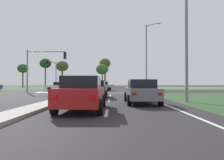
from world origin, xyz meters
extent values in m
plane|color=#282628|center=(0.00, 30.00, 0.00)|extent=(200.00, 200.00, 0.00)
cube|color=#385B2D|center=(-25.50, 54.50, 0.00)|extent=(35.00, 35.00, 0.01)
cube|color=#476B38|center=(25.50, 54.50, 0.00)|extent=(35.00, 35.00, 0.01)
cube|color=gray|center=(0.00, 11.00, 0.07)|extent=(1.20, 22.00, 0.14)
cube|color=#ADA89E|center=(0.00, 55.00, 0.07)|extent=(1.20, 36.00, 0.14)
cube|color=silver|center=(3.50, 5.62, 0.01)|extent=(0.14, 2.00, 0.01)
cube|color=silver|center=(3.50, 11.62, 0.01)|extent=(0.14, 2.00, 0.01)
cube|color=silver|center=(3.50, 17.62, 0.01)|extent=(0.14, 2.00, 0.01)
cube|color=silver|center=(6.85, 12.00, 0.01)|extent=(0.14, 24.00, 0.01)
cube|color=silver|center=(3.80, 23.00, 0.01)|extent=(6.40, 0.50, 0.01)
cube|color=silver|center=(-6.40, 24.80, 0.01)|extent=(0.70, 2.80, 0.01)
cube|color=silver|center=(-5.25, 24.80, 0.01)|extent=(0.70, 2.80, 0.01)
cube|color=silver|center=(-4.10, 24.80, 0.01)|extent=(0.70, 2.80, 0.01)
cube|color=silver|center=(-2.95, 24.80, 0.01)|extent=(0.70, 2.80, 0.01)
cube|color=silver|center=(-1.80, 24.80, 0.01)|extent=(0.70, 2.80, 0.01)
cube|color=silver|center=(-0.65, 24.80, 0.01)|extent=(0.70, 2.80, 0.01)
cube|color=slate|center=(5.54, 9.68, 0.64)|extent=(1.73, 4.49, 0.65)
cube|color=black|center=(5.54, 9.53, 1.23)|extent=(1.53, 2.07, 0.52)
cube|color=red|center=(4.88, 7.41, 0.71)|extent=(0.20, 0.04, 0.14)
cube|color=red|center=(6.20, 7.41, 0.71)|extent=(0.20, 0.04, 0.14)
cylinder|color=black|center=(4.68, 11.11, 0.32)|extent=(0.22, 0.64, 0.64)
cylinder|color=black|center=(6.41, 11.11, 0.32)|extent=(0.22, 0.64, 0.64)
cylinder|color=black|center=(4.68, 8.24, 0.32)|extent=(0.22, 0.64, 0.64)
cylinder|color=black|center=(6.41, 8.24, 0.32)|extent=(0.22, 0.64, 0.64)
cube|color=#A31919|center=(2.36, 6.42, 0.69)|extent=(1.80, 4.37, 0.73)
cube|color=black|center=(2.36, 6.27, 1.31)|extent=(1.58, 2.01, 0.52)
cube|color=red|center=(1.68, 4.21, 0.76)|extent=(0.20, 0.04, 0.14)
cube|color=red|center=(3.04, 4.21, 0.76)|extent=(0.20, 0.04, 0.14)
cylinder|color=black|center=(1.46, 7.82, 0.32)|extent=(0.22, 0.64, 0.64)
cylinder|color=black|center=(3.26, 7.82, 0.32)|extent=(0.22, 0.64, 0.64)
cylinder|color=black|center=(1.46, 5.02, 0.32)|extent=(0.22, 0.64, 0.64)
cylinder|color=black|center=(3.26, 5.02, 0.32)|extent=(0.22, 0.64, 0.64)
cube|color=#161E47|center=(2.20, 14.76, 0.66)|extent=(1.86, 4.54, 0.68)
cube|color=black|center=(2.20, 14.61, 1.26)|extent=(1.63, 2.09, 0.52)
cube|color=red|center=(1.49, 12.48, 0.73)|extent=(0.20, 0.04, 0.14)
cube|color=red|center=(2.91, 12.48, 0.73)|extent=(0.20, 0.04, 0.14)
cylinder|color=black|center=(1.27, 16.22, 0.32)|extent=(0.22, 0.64, 0.64)
cylinder|color=black|center=(3.13, 16.22, 0.32)|extent=(0.22, 0.64, 0.64)
cylinder|color=black|center=(1.27, 13.31, 0.32)|extent=(0.22, 0.64, 0.64)
cylinder|color=black|center=(3.13, 13.31, 0.32)|extent=(0.22, 0.64, 0.64)
cube|color=#BCAD8E|center=(1.72, 31.30, 0.69)|extent=(4.38, 1.75, 0.73)
cube|color=black|center=(1.87, 31.30, 1.31)|extent=(2.01, 1.54, 0.52)
cube|color=red|center=(3.93, 30.64, 0.76)|extent=(0.04, 0.20, 0.14)
cube|color=red|center=(3.93, 31.96, 0.76)|extent=(0.04, 0.20, 0.14)
cylinder|color=black|center=(0.32, 30.43, 0.32)|extent=(0.64, 0.22, 0.64)
cylinder|color=black|center=(0.32, 32.17, 0.32)|extent=(0.64, 0.22, 0.64)
cylinder|color=black|center=(3.12, 30.43, 0.32)|extent=(0.64, 0.22, 0.64)
cylinder|color=black|center=(3.12, 32.17, 0.32)|extent=(0.64, 0.22, 0.64)
cube|color=maroon|center=(-2.17, 57.99, 0.65)|extent=(1.86, 4.19, 0.67)
cube|color=black|center=(-2.17, 58.14, 1.25)|extent=(1.63, 1.93, 0.52)
cube|color=red|center=(-1.46, 60.11, 0.72)|extent=(0.20, 0.04, 0.14)
cube|color=red|center=(-2.88, 60.11, 0.72)|extent=(0.20, 0.04, 0.14)
cylinder|color=black|center=(-1.24, 56.65, 0.32)|extent=(0.22, 0.64, 0.64)
cylinder|color=black|center=(-3.10, 56.65, 0.32)|extent=(0.22, 0.64, 0.64)
cylinder|color=black|center=(-1.24, 59.33, 0.32)|extent=(0.22, 0.64, 0.64)
cylinder|color=black|center=(-3.10, 59.33, 0.32)|extent=(0.22, 0.64, 0.64)
cube|color=silver|center=(-4.92, 29.67, 0.64)|extent=(4.46, 1.78, 0.63)
cube|color=black|center=(-4.77, 29.67, 1.21)|extent=(2.05, 1.57, 0.52)
cube|color=red|center=(-2.68, 28.99, 0.70)|extent=(0.04, 0.20, 0.14)
cube|color=red|center=(-2.68, 30.34, 0.70)|extent=(0.04, 0.20, 0.14)
cylinder|color=black|center=(-6.35, 28.78, 0.32)|extent=(0.64, 0.22, 0.64)
cylinder|color=black|center=(-6.35, 30.56, 0.32)|extent=(0.64, 0.22, 0.64)
cylinder|color=black|center=(-3.50, 28.78, 0.32)|extent=(0.64, 0.22, 0.64)
cylinder|color=black|center=(-3.50, 30.56, 0.32)|extent=(0.64, 0.22, 0.64)
cylinder|color=gray|center=(-7.60, 23.40, 2.86)|extent=(0.18, 0.18, 5.72)
cylinder|color=gray|center=(-5.12, 23.40, 5.47)|extent=(4.97, 0.12, 0.12)
cube|color=black|center=(-2.63, 23.40, 4.94)|extent=(0.26, 0.32, 0.95)
sphere|color=#360503|center=(-2.47, 23.40, 5.24)|extent=(0.20, 0.20, 0.20)
sphere|color=#3A2405|center=(-2.47, 23.40, 4.94)|extent=(0.20, 0.20, 0.20)
sphere|color=green|center=(-2.47, 23.40, 4.64)|extent=(0.20, 0.20, 0.20)
cylinder|color=gray|center=(-7.60, 36.60, 2.75)|extent=(0.18, 0.18, 5.50)
cylinder|color=gray|center=(-7.60, 34.00, 5.25)|extent=(0.12, 5.19, 0.12)
cube|color=black|center=(-7.60, 31.41, 4.73)|extent=(0.32, 0.26, 0.95)
sphere|color=#360503|center=(-7.60, 31.25, 5.03)|extent=(0.20, 0.20, 0.20)
sphere|color=#3A2405|center=(-7.60, 31.25, 4.73)|extent=(0.20, 0.20, 0.20)
sphere|color=green|center=(-7.60, 31.25, 4.43)|extent=(0.20, 0.20, 0.20)
cylinder|color=gray|center=(8.74, 10.59, 4.28)|extent=(0.20, 0.20, 8.56)
cylinder|color=gray|center=(8.74, 26.79, 4.99)|extent=(0.20, 0.20, 9.98)
cylinder|color=gray|center=(9.53, 26.07, 9.88)|extent=(1.64, 1.51, 0.10)
ellipsoid|color=#B2B2A8|center=(10.31, 25.35, 9.78)|extent=(0.56, 0.28, 0.20)
cylinder|color=#423323|center=(-25.84, 62.04, 2.62)|extent=(0.40, 0.40, 5.23)
ellipsoid|color=#285123|center=(-25.84, 62.04, 6.18)|extent=(3.43, 3.43, 2.91)
cylinder|color=#423323|center=(-18.08, 61.02, 3.37)|extent=(0.36, 0.36, 6.74)
ellipsoid|color=#1E421E|center=(-18.08, 61.02, 7.73)|extent=(3.63, 3.63, 3.09)
cylinder|color=#423323|center=(-12.49, 60.42, 2.86)|extent=(0.46, 0.46, 5.73)
ellipsoid|color=#4C4728|center=(-12.49, 60.42, 6.79)|extent=(3.87, 3.87, 3.29)
cylinder|color=#423323|center=(1.10, 62.37, 3.46)|extent=(0.48, 0.48, 6.93)
ellipsoid|color=#4C4728|center=(1.10, 62.37, 7.93)|extent=(3.64, 3.64, 3.09)
cylinder|color=#423323|center=(0.35, 59.40, 2.33)|extent=(0.36, 0.36, 4.66)
ellipsoid|color=#38602D|center=(0.35, 59.40, 5.73)|extent=(3.89, 3.89, 3.30)
camera|label=1|loc=(3.78, -2.81, 1.25)|focal=31.87mm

